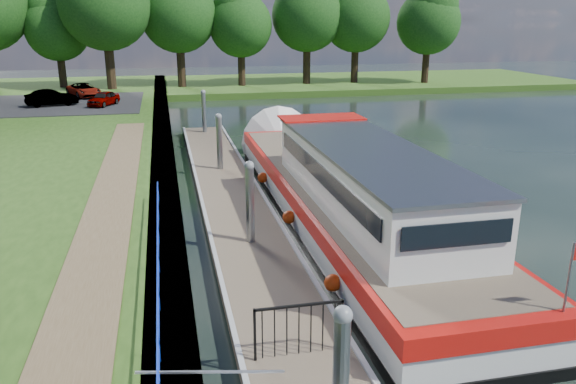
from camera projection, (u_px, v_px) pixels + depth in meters
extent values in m
cube|color=#473D2D|center=(164.00, 188.00, 22.88)|extent=(1.10, 90.00, 0.78)
cube|color=#284B15|center=(298.00, 84.00, 60.44)|extent=(60.00, 18.00, 0.60)
cube|color=brown|center=(99.00, 247.00, 15.85)|extent=(1.60, 40.00, 0.05)
cube|color=black|center=(47.00, 104.00, 42.45)|extent=(14.00, 12.00, 0.06)
cube|color=#0C2DBF|center=(158.00, 303.00, 11.33)|extent=(0.04, 18.00, 0.04)
cube|color=#0C2DBF|center=(159.00, 319.00, 11.43)|extent=(0.03, 18.00, 0.03)
cylinder|color=#0C2DBF|center=(159.00, 345.00, 10.49)|extent=(0.04, 0.04, 0.72)
cylinder|color=#0C2DBF|center=(159.00, 296.00, 12.36)|extent=(0.04, 0.04, 0.72)
cylinder|color=#0C2DBF|center=(158.00, 259.00, 14.22)|extent=(0.04, 0.04, 0.72)
cylinder|color=#0C2DBF|center=(158.00, 231.00, 16.09)|extent=(0.04, 0.04, 0.72)
cylinder|color=#0C2DBF|center=(158.00, 209.00, 17.95)|extent=(0.04, 0.04, 0.72)
cylinder|color=#0C2DBF|center=(158.00, 192.00, 19.82)|extent=(0.04, 0.04, 0.72)
cube|color=brown|center=(233.00, 201.00, 21.58)|extent=(2.50, 30.00, 0.24)
cube|color=#9EA0A3|center=(249.00, 245.00, 17.91)|extent=(2.30, 5.00, 0.30)
cube|color=#9EA0A3|center=(222.00, 179.00, 25.37)|extent=(2.30, 5.00, 0.30)
cube|color=#9EA0A3|center=(207.00, 143.00, 32.84)|extent=(2.30, 5.00, 0.30)
cube|color=#9EA0A3|center=(263.00, 195.00, 21.78)|extent=(0.12, 30.00, 0.06)
cube|color=#9EA0A3|center=(201.00, 199.00, 21.28)|extent=(0.12, 30.00, 0.06)
sphere|color=gray|center=(343.00, 315.00, 8.24)|extent=(0.30, 0.30, 0.30)
cylinder|color=gray|center=(250.00, 220.00, 17.14)|extent=(0.26, 0.26, 3.40)
sphere|color=gray|center=(249.00, 166.00, 16.64)|extent=(0.30, 0.30, 0.30)
cylinder|color=gray|center=(220.00, 154.00, 25.53)|extent=(0.26, 0.26, 3.40)
sphere|color=gray|center=(218.00, 117.00, 25.03)|extent=(0.30, 0.30, 0.30)
cylinder|color=gray|center=(204.00, 120.00, 33.93)|extent=(0.26, 0.26, 3.40)
sphere|color=gray|center=(203.00, 92.00, 33.42)|extent=(0.30, 0.30, 0.30)
cube|color=#A5A8AD|center=(212.00, 372.00, 9.74)|extent=(2.58, 0.04, 0.41)
cube|color=black|center=(255.00, 335.00, 11.11)|extent=(0.05, 0.05, 1.15)
cube|color=black|center=(342.00, 324.00, 11.48)|extent=(0.05, 0.05, 1.15)
cube|color=black|center=(299.00, 306.00, 11.14)|extent=(1.85, 0.05, 0.05)
cube|color=black|center=(262.00, 334.00, 11.14)|extent=(0.02, 0.02, 1.10)
cube|color=black|center=(275.00, 332.00, 11.19)|extent=(0.02, 0.02, 1.10)
cube|color=black|center=(287.00, 331.00, 11.25)|extent=(0.02, 0.02, 1.10)
cube|color=black|center=(299.00, 330.00, 11.30)|extent=(0.02, 0.02, 1.10)
cube|color=black|center=(311.00, 328.00, 11.35)|extent=(0.02, 0.02, 1.10)
cube|color=black|center=(323.00, 327.00, 11.40)|extent=(0.02, 0.02, 1.10)
cube|color=black|center=(335.00, 325.00, 11.45)|extent=(0.02, 0.02, 1.10)
cube|color=black|center=(340.00, 220.00, 20.25)|extent=(4.00, 20.00, 0.55)
cube|color=silver|center=(341.00, 204.00, 20.08)|extent=(3.96, 19.90, 0.65)
cube|color=red|center=(341.00, 189.00, 19.91)|extent=(4.04, 20.00, 0.48)
cube|color=brown|center=(341.00, 183.00, 19.84)|extent=(3.68, 19.20, 0.04)
cone|color=silver|center=(281.00, 145.00, 29.80)|extent=(4.00, 1.50, 4.00)
cube|color=silver|center=(367.00, 178.00, 17.25)|extent=(3.00, 11.00, 1.75)
cube|color=gray|center=(368.00, 148.00, 16.98)|extent=(3.10, 11.20, 0.10)
cube|color=black|center=(319.00, 173.00, 16.86)|extent=(0.04, 10.00, 0.55)
cube|color=black|center=(413.00, 167.00, 17.49)|extent=(0.04, 10.00, 0.55)
cube|color=black|center=(319.00, 135.00, 22.35)|extent=(2.60, 0.04, 0.55)
cube|color=black|center=(458.00, 235.00, 12.00)|extent=(2.60, 0.04, 0.55)
cube|color=red|center=(321.00, 118.00, 21.81)|extent=(3.20, 1.60, 0.06)
cylinder|color=gray|center=(569.00, 278.00, 10.89)|extent=(0.05, 0.05, 1.50)
sphere|color=#C9380B|center=(333.00, 283.00, 14.03)|extent=(0.44, 0.44, 0.44)
sphere|color=#C9380B|center=(289.00, 217.00, 18.70)|extent=(0.44, 0.44, 0.44)
sphere|color=#C9380B|center=(263.00, 178.00, 23.36)|extent=(0.44, 0.44, 0.44)
imported|color=#594C47|center=(378.00, 226.00, 13.24)|extent=(0.49, 0.68, 1.72)
cylinder|color=#332316|center=(62.00, 72.00, 53.03)|extent=(0.70, 0.70, 3.10)
sphere|color=#133911|center=(57.00, 29.00, 51.86)|extent=(5.85, 5.85, 5.85)
sphere|color=#133911|center=(54.00, 12.00, 51.55)|extent=(4.65, 4.65, 4.65)
cylinder|color=#332316|center=(110.00, 67.00, 51.47)|extent=(0.84, 0.84, 4.29)
sphere|color=#133911|center=(105.00, 4.00, 49.85)|extent=(8.10, 8.10, 8.10)
cylinder|color=#332316|center=(181.00, 67.00, 54.74)|extent=(0.79, 0.79, 3.83)
sphere|color=#133911|center=(178.00, 14.00, 53.30)|extent=(7.24, 7.24, 7.24)
cylinder|color=#332316|center=(242.00, 69.00, 55.81)|extent=(0.72, 0.72, 3.26)
sphere|color=#133911|center=(241.00, 25.00, 54.58)|extent=(6.16, 6.16, 6.16)
sphere|color=#133911|center=(238.00, 9.00, 54.32)|extent=(4.89, 4.89, 4.89)
cylinder|color=#332316|center=(307.00, 65.00, 57.41)|extent=(0.78, 0.78, 3.77)
sphere|color=#133911|center=(307.00, 16.00, 55.98)|extent=(7.13, 7.13, 7.13)
cylinder|color=#332316|center=(355.00, 65.00, 58.51)|extent=(0.77, 0.77, 3.65)
sphere|color=#133911|center=(356.00, 18.00, 57.14)|extent=(6.89, 6.89, 6.89)
sphere|color=#133911|center=(353.00, 0.00, 56.57)|extent=(5.47, 5.47, 5.47)
cylinder|color=#332316|center=(425.00, 66.00, 58.28)|extent=(0.74, 0.74, 3.41)
sphere|color=#133911|center=(428.00, 22.00, 56.99)|extent=(6.43, 6.43, 6.43)
sphere|color=#133911|center=(433.00, 6.00, 56.36)|extent=(5.11, 5.11, 5.11)
imported|color=#999999|center=(103.00, 98.00, 41.41)|extent=(2.42, 3.35, 1.06)
imported|color=#999999|center=(51.00, 98.00, 41.27)|extent=(3.84, 2.29, 1.19)
imported|color=#999999|center=(84.00, 90.00, 46.00)|extent=(3.39, 4.44, 1.12)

